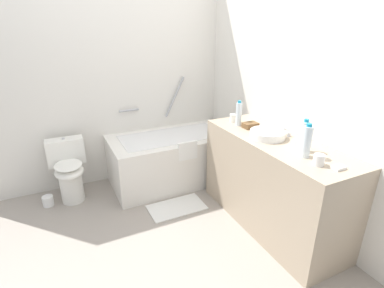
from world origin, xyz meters
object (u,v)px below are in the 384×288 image
object	(u,v)px
water_bottle_2	(307,142)
drinking_glass_0	(233,118)
sink_basin	(267,134)
water_bottle_0	(239,114)
drinking_glass_1	(319,160)
soap_dish	(339,168)
toilet_paper_roll	(48,201)
bathtub	(172,157)
toilet	(69,170)
bath_mat	(177,207)
sink_faucet	(283,131)
amenity_basket	(250,125)
water_bottle_1	(304,136)

from	to	relation	value
water_bottle_2	drinking_glass_0	size ratio (longest dim) A/B	3.18
sink_basin	drinking_glass_0	bearing A→B (deg)	92.63
water_bottle_0	drinking_glass_1	distance (m)	1.00
soap_dish	toilet_paper_roll	xyz separation A→B (m)	(-1.90, 1.87, -0.82)
water_bottle_0	soap_dish	size ratio (longest dim) A/B	2.75
bathtub	drinking_glass_0	world-z (taller)	bathtub
toilet	bath_mat	bearing A→B (deg)	55.32
water_bottle_2	sink_basin	bearing A→B (deg)	88.40
water_bottle_2	sink_faucet	bearing A→B (deg)	66.76
toilet	amenity_basket	xyz separation A→B (m)	(1.63, -0.92, 0.53)
toilet	drinking_glass_1	size ratio (longest dim) A/B	8.23
bathtub	toilet	bearing A→B (deg)	175.43
sink_faucet	soap_dish	distance (m)	0.71
sink_basin	water_bottle_1	bearing A→B (deg)	-81.41
water_bottle_1	soap_dish	size ratio (longest dim) A/B	2.90
sink_basin	drinking_glass_0	xyz separation A→B (m)	(-0.02, 0.51, 0.01)
drinking_glass_0	water_bottle_0	bearing A→B (deg)	-95.14
water_bottle_2	toilet_paper_roll	bearing A→B (deg)	138.73
toilet	soap_dish	bearing A→B (deg)	41.47
drinking_glass_1	toilet_paper_roll	xyz separation A→B (m)	(-1.82, 1.77, -0.85)
bath_mat	toilet_paper_roll	distance (m)	1.36
drinking_glass_0	bath_mat	xyz separation A→B (m)	(-0.63, 0.02, -0.89)
sink_faucet	bath_mat	distance (m)	1.32
sink_faucet	water_bottle_0	world-z (taller)	water_bottle_0
drinking_glass_0	soap_dish	distance (m)	1.21
toilet_paper_roll	sink_basin	bearing A→B (deg)	-32.28
toilet	drinking_glass_1	bearing A→B (deg)	41.64
water_bottle_2	water_bottle_1	bearing A→B (deg)	53.46
sink_basin	toilet_paper_roll	bearing A→B (deg)	147.72
sink_faucet	water_bottle_1	distance (m)	0.39
toilet_paper_roll	amenity_basket	bearing A→B (deg)	-25.13
bath_mat	sink_faucet	bearing A→B (deg)	-32.86
water_bottle_1	amenity_basket	bearing A→B (deg)	92.17
soap_dish	bathtub	bearing A→B (deg)	105.31
toilet	water_bottle_0	size ratio (longest dim) A/B	2.69
toilet	drinking_glass_0	distance (m)	1.81
bathtub	toilet	distance (m)	1.16
water_bottle_0	bath_mat	distance (m)	1.16
drinking_glass_0	drinking_glass_1	distance (m)	1.11
bathtub	sink_faucet	world-z (taller)	bathtub
bathtub	toilet	xyz separation A→B (m)	(-1.15, 0.09, 0.04)
water_bottle_1	drinking_glass_1	size ratio (longest dim) A/B	3.23
water_bottle_1	drinking_glass_0	bearing A→B (deg)	95.08
sink_faucet	drinking_glass_0	bearing A→B (deg)	111.52
toilet	water_bottle_0	bearing A→B (deg)	63.32
toilet	water_bottle_1	size ratio (longest dim) A/B	2.55
bathtub	water_bottle_1	distance (m)	1.70
drinking_glass_0	sink_faucet	bearing A→B (deg)	-68.48
sink_faucet	bath_mat	world-z (taller)	sink_faucet
bathtub	water_bottle_2	bearing A→B (deg)	-74.30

